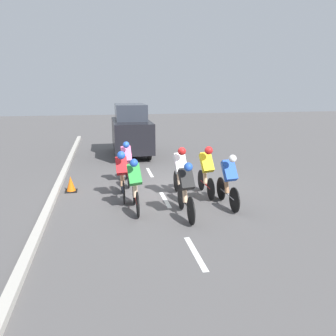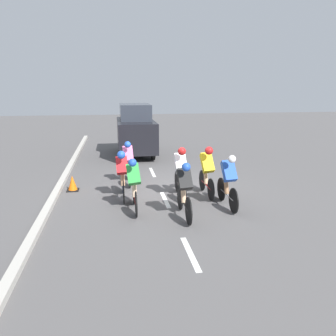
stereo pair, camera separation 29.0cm
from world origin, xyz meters
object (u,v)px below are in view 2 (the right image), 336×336
Objects in this scene: cyclist_black at (184,189)px; cyclist_blue at (228,180)px; cyclist_pink at (128,161)px; cyclist_white at (181,171)px; cyclist_green at (134,183)px; support_car at (136,130)px; cyclist_yellow at (207,169)px; cyclist_red at (122,173)px; traffic_cone at (72,183)px.

cyclist_black is 1.02× the size of cyclist_blue.
cyclist_pink is 1.02× the size of cyclist_blue.
cyclist_white is at bearing -97.88° from cyclist_black.
cyclist_green is 2.51m from cyclist_blue.
support_car is at bearing -85.46° from cyclist_black.
cyclist_black is at bearing 110.73° from cyclist_pink.
cyclist_yellow is (-2.23, 1.69, 0.06)m from cyclist_pink.
support_car is at bearing -82.57° from cyclist_white.
cyclist_red is 2.25m from cyclist_black.
cyclist_blue is 3.41× the size of traffic_cone.
cyclist_green is 7.44m from support_car.
cyclist_black is 0.44× the size of support_car.
cyclist_blue is at bearing 157.02° from cyclist_red.
cyclist_green is 0.97× the size of cyclist_blue.
cyclist_black is at bearing 130.77° from cyclist_red.
cyclist_blue is 0.43× the size of support_car.
cyclist_yellow is (-2.21, -0.87, 0.06)m from cyclist_green.
cyclist_red reaches higher than traffic_cone.
cyclist_blue is (-1.10, 1.01, -0.05)m from cyclist_white.
cyclist_red is 0.98× the size of cyclist_black.
cyclist_yellow is at bearing -123.44° from cyclist_black.
cyclist_green is at bearing -28.82° from cyclist_black.
cyclist_yellow is 1.05m from cyclist_blue.
cyclist_black is (1.01, 1.53, -0.07)m from cyclist_yellow.
cyclist_yellow is at bearing 179.93° from cyclist_white.
support_car is 7.88× the size of traffic_cone.
cyclist_blue reaches higher than cyclist_black.
cyclist_white is 1.02× the size of cyclist_green.
cyclist_white is at bearing -148.26° from cyclist_green.
cyclist_red is at bearing 80.85° from cyclist_pink.
support_car is at bearing -75.81° from cyclist_yellow.
cyclist_blue reaches higher than traffic_cone.
cyclist_white is 1.03× the size of cyclist_yellow.
cyclist_yellow reaches higher than cyclist_black.
cyclist_pink is at bearing 83.15° from support_car.
cyclist_black is 1.41m from cyclist_blue.
support_car reaches higher than cyclist_pink.
cyclist_white is 3.37× the size of traffic_cone.
cyclist_red is 1.94m from traffic_cone.
traffic_cone is at bearing 65.98° from support_car.
cyclist_yellow is 6.75m from support_car.
cyclist_blue is (-2.78, 1.18, -0.00)m from cyclist_red.
cyclist_pink is 3.45m from cyclist_black.
cyclist_red and cyclist_black have the same top height.
cyclist_blue is at bearing -158.31° from cyclist_black.
cyclist_pink is at bearing -46.85° from cyclist_blue.
cyclist_green is (-0.02, 2.57, -0.00)m from cyclist_pink.
cyclist_yellow is (-0.80, 0.00, 0.01)m from cyclist_white.
cyclist_yellow is at bearing -73.35° from cyclist_blue.
cyclist_yellow is at bearing 104.19° from support_car.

